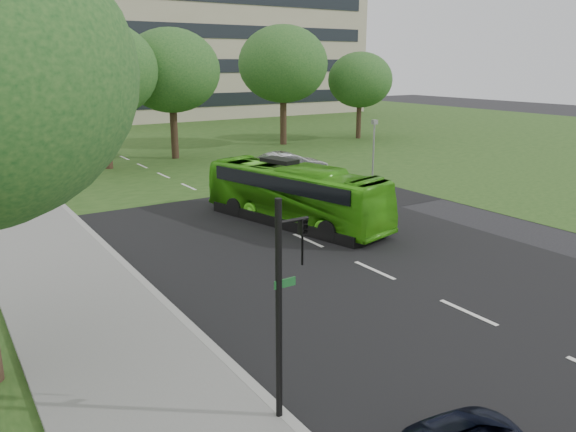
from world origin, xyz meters
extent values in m
plane|color=black|center=(0.00, 0.00, 0.00)|extent=(160.00, 160.00, 0.00)
cube|color=black|center=(0.00, 20.00, 0.01)|extent=(14.00, 120.00, 0.01)
cube|color=black|center=(0.00, 14.00, 0.01)|extent=(80.00, 12.00, 0.01)
cube|color=silver|center=(0.00, 15.00, 0.02)|extent=(0.15, 90.00, 0.01)
cube|color=#264918|center=(0.00, 45.00, 0.01)|extent=(120.00, 60.00, 0.01)
cube|color=tan|center=(22.00, 62.00, 12.50)|extent=(40.00, 20.00, 25.00)
cube|color=black|center=(22.00, 51.95, 12.50)|extent=(36.80, 0.10, 23.00)
cube|color=black|center=(1.95, 62.00, 12.50)|extent=(0.10, 18.40, 23.00)
cylinder|color=black|center=(-2.18, 26.28, 1.77)|extent=(0.53, 0.53, 3.54)
ellipsoid|color=#18481C|center=(-2.18, 26.28, 6.46)|extent=(7.29, 7.29, 6.19)
cylinder|color=black|center=(3.17, 27.82, 1.77)|extent=(0.53, 0.53, 3.54)
ellipsoid|color=#18481C|center=(3.17, 27.82, 6.35)|extent=(7.03, 7.03, 5.98)
cylinder|color=black|center=(13.88, 29.66, 1.88)|extent=(0.56, 0.56, 3.76)
ellipsoid|color=#18481C|center=(13.88, 29.66, 6.78)|extent=(7.55, 7.55, 6.42)
cylinder|color=black|center=(21.97, 29.25, 1.50)|extent=(0.45, 0.45, 3.00)
ellipsoid|color=#18481C|center=(21.97, 29.25, 5.37)|extent=(5.91, 5.91, 5.02)
imported|color=#44AF17|center=(1.00, 8.48, 1.30)|extent=(4.34, 9.61, 2.61)
imported|color=#ACACB1|center=(6.21, 17.00, 0.80)|extent=(5.04, 2.37, 1.60)
cylinder|color=black|center=(-7.20, -3.32, 2.29)|extent=(0.13, 0.13, 4.58)
cylinder|color=black|center=(-6.88, -3.32, 4.12)|extent=(0.64, 0.07, 0.07)
imported|color=black|center=(-6.65, -3.32, 3.66)|extent=(0.19, 0.21, 0.92)
cube|color=#195926|center=(-7.06, -3.32, 2.93)|extent=(0.46, 0.04, 0.16)
cylinder|color=gray|center=(10.00, 13.55, 1.72)|extent=(0.10, 0.10, 3.45)
cube|color=gray|center=(10.00, 13.55, 3.53)|extent=(0.38, 0.36, 0.26)
camera|label=1|loc=(-12.33, -11.56, 6.92)|focal=35.00mm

